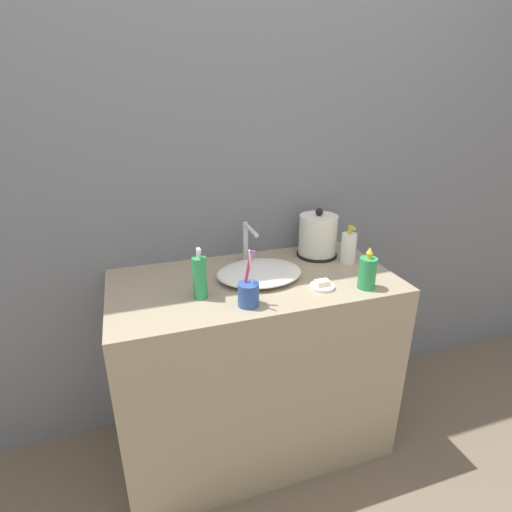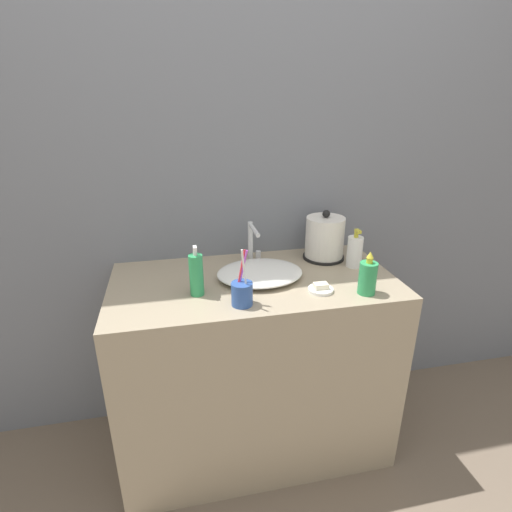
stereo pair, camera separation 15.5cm
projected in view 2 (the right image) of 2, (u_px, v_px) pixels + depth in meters
name	position (u px, v px, depth m)	size (l,w,h in m)	color
ground_plane	(269.00, 491.00, 1.64)	(12.00, 12.00, 0.00)	#6B5B4C
wall_back	(239.00, 149.00, 1.69)	(6.00, 0.04, 2.60)	slate
vanity_counter	(254.00, 365.00, 1.75)	(1.13, 0.57, 0.83)	gray
sink_basin	(260.00, 273.00, 1.59)	(0.34, 0.28, 0.04)	white
faucet	(253.00, 240.00, 1.71)	(0.06, 0.17, 0.18)	silver
electric_kettle	(325.00, 239.00, 1.76)	(0.18, 0.18, 0.22)	black
toothbrush_cup	(242.00, 293.00, 1.38)	(0.08, 0.08, 0.21)	#2D519E
lotion_bottle	(355.00, 251.00, 1.69)	(0.06, 0.06, 0.17)	white
shampoo_bottle	(368.00, 277.00, 1.46)	(0.07, 0.07, 0.17)	#2D9956
mouthwash_bottle	(196.00, 275.00, 1.44)	(0.05, 0.05, 0.19)	#2D9956
soap_dish	(321.00, 289.00, 1.49)	(0.09, 0.09, 0.03)	white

